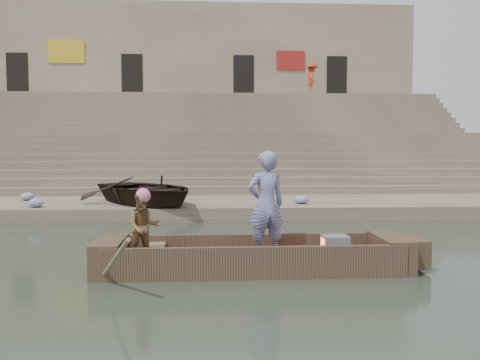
{
  "coord_description": "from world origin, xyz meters",
  "views": [
    {
      "loc": [
        2.61,
        -8.99,
        2.29
      ],
      "look_at": [
        3.44,
        3.66,
        1.4
      ],
      "focal_mm": 38.6,
      "sensor_mm": 36.0,
      "label": 1
    }
  ],
  "objects": [
    {
      "name": "standing_man",
      "position": [
        3.69,
        0.28,
        1.19
      ],
      "size": [
        0.8,
        0.63,
        1.94
      ],
      "primitive_type": "imported",
      "rotation": [
        0.0,
        0.0,
        3.4
      ],
      "color": "navy",
      "rests_on": "main_rowboat"
    },
    {
      "name": "upper_landing",
      "position": [
        0.0,
        22.5,
        2.6
      ],
      "size": [
        32.0,
        3.0,
        5.2
      ],
      "primitive_type": "cube",
      "color": "gray",
      "rests_on": "ground"
    },
    {
      "name": "television",
      "position": [
        4.94,
        0.16,
        0.42
      ],
      "size": [
        0.46,
        0.42,
        0.4
      ],
      "color": "slate",
      "rests_on": "main_rowboat"
    },
    {
      "name": "rowing_man",
      "position": [
        1.51,
        0.02,
        0.84
      ],
      "size": [
        0.7,
        0.61,
        1.23
      ],
      "primitive_type": "imported",
      "rotation": [
        0.0,
        0.0,
        0.28
      ],
      "color": "#246D2C",
      "rests_on": "main_rowboat"
    },
    {
      "name": "main_rowboat",
      "position": [
        3.44,
        0.16,
        0.11
      ],
      "size": [
        5.0,
        1.3,
        0.22
      ],
      "primitive_type": "cube",
      "color": "brown",
      "rests_on": "ground"
    },
    {
      "name": "beached_rowboat",
      "position": [
        0.74,
        7.23,
        0.85
      ],
      "size": [
        5.12,
        5.33,
        0.9
      ],
      "primitive_type": "imported",
      "rotation": [
        0.0,
        0.0,
        0.67
      ],
      "color": "#2D2116",
      "rests_on": "lower_landing"
    },
    {
      "name": "mid_landing",
      "position": [
        0.0,
        15.5,
        1.4
      ],
      "size": [
        32.0,
        3.0,
        2.8
      ],
      "primitive_type": "cube",
      "color": "gray",
      "rests_on": "ground"
    },
    {
      "name": "building_wall",
      "position": [
        0.0,
        26.5,
        5.6
      ],
      "size": [
        32.0,
        5.07,
        11.2
      ],
      "color": "tan",
      "rests_on": "ground"
    },
    {
      "name": "ground",
      "position": [
        0.0,
        0.0,
        0.0
      ],
      "size": [
        120.0,
        120.0,
        0.0
      ],
      "primitive_type": "plane",
      "color": "#273125",
      "rests_on": "ground"
    },
    {
      "name": "ghat_steps",
      "position": [
        0.0,
        17.19,
        1.8
      ],
      "size": [
        32.0,
        11.0,
        5.2
      ],
      "color": "gray",
      "rests_on": "ground"
    },
    {
      "name": "pedestrian",
      "position": [
        8.96,
        21.82,
        6.16
      ],
      "size": [
        0.74,
        1.26,
        1.92
      ],
      "primitive_type": "imported",
      "rotation": [
        0.0,
        0.0,
        1.59
      ],
      "color": "#B93B1F",
      "rests_on": "upper_landing"
    },
    {
      "name": "cloth_bundles",
      "position": [
        -0.9,
        7.51,
        0.53
      ],
      "size": [
        10.7,
        2.41,
        0.26
      ],
      "color": "#3F5999",
      "rests_on": "lower_landing"
    },
    {
      "name": "lower_landing",
      "position": [
        0.0,
        8.0,
        0.2
      ],
      "size": [
        32.0,
        4.0,
        0.4
      ],
      "primitive_type": "cube",
      "color": "gray",
      "rests_on": "ground"
    },
    {
      "name": "rowboat_trim",
      "position": [
        3.65,
        0.16,
        0.31
      ],
      "size": [
        6.04,
        2.63,
        1.9
      ],
      "color": "brown",
      "rests_on": "ground"
    }
  ]
}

